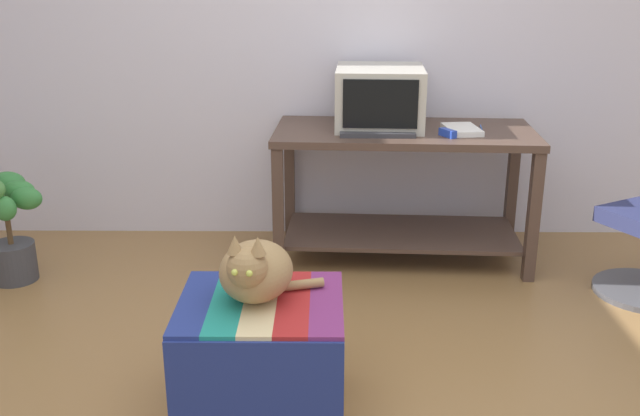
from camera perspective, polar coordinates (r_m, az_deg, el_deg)
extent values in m
cube|color=silver|center=(4.37, -0.20, 14.53)|extent=(8.00, 0.10, 2.60)
cube|color=#4C382D|center=(3.87, -3.32, -0.35)|extent=(0.06, 0.06, 0.71)
cube|color=#4C382D|center=(3.95, 16.50, -0.74)|extent=(0.06, 0.06, 0.71)
cube|color=#4C382D|center=(4.50, 14.93, 1.78)|extent=(0.06, 0.06, 0.71)
cube|color=#4C382D|center=(4.44, -2.42, 2.17)|extent=(0.06, 0.06, 0.71)
cube|color=#4C382D|center=(4.20, 6.39, -1.97)|extent=(1.34, 0.64, 0.02)
cube|color=#4C382D|center=(4.03, 6.69, 5.91)|extent=(1.46, 0.75, 0.04)
cube|color=#BCB7A8|center=(4.10, 4.67, 6.61)|extent=(0.35, 0.37, 0.02)
cube|color=#BCB7A8|center=(4.07, 4.73, 8.74)|extent=(0.51, 0.53, 0.33)
cube|color=black|center=(3.82, 4.79, 8.18)|extent=(0.39, 0.03, 0.26)
cube|color=#333338|center=(3.87, 4.55, 5.92)|extent=(0.40, 0.15, 0.02)
cube|color=white|center=(4.01, 11.14, 6.10)|extent=(0.20, 0.28, 0.03)
cube|color=#7A664C|center=(2.79, -4.60, -11.61)|extent=(0.58, 0.50, 0.43)
cube|color=navy|center=(2.54, -5.16, -13.91)|extent=(0.61, 0.01, 0.35)
cube|color=navy|center=(2.72, -9.86, -7.38)|extent=(0.12, 0.54, 0.02)
cube|color=#1E897A|center=(2.70, -7.31, -7.44)|extent=(0.12, 0.54, 0.02)
cube|color=beige|center=(2.69, -4.72, -7.49)|extent=(0.12, 0.54, 0.02)
cube|color=#AD2323|center=(2.68, -2.11, -7.52)|extent=(0.12, 0.54, 0.02)
cube|color=#7A2D6B|center=(2.68, 0.50, -7.53)|extent=(0.12, 0.54, 0.02)
ellipsoid|color=#9E7A4C|center=(2.66, -5.07, -4.99)|extent=(0.32, 0.35, 0.22)
sphere|color=#9E7A4C|center=(2.53, -5.77, -4.77)|extent=(0.15, 0.15, 0.15)
cylinder|color=#9E7A4C|center=(2.74, -2.25, -6.14)|extent=(0.25, 0.10, 0.04)
cone|color=#9E7A4C|center=(2.51, -6.73, -2.85)|extent=(0.06, 0.06, 0.07)
cone|color=#9E7A4C|center=(2.49, -4.94, -2.97)|extent=(0.06, 0.06, 0.07)
sphere|color=#C6D151|center=(2.48, -6.76, -5.08)|extent=(0.02, 0.02, 0.02)
sphere|color=#C6D151|center=(2.46, -5.60, -5.17)|extent=(0.02, 0.02, 0.02)
cylinder|color=#3D3D42|center=(4.22, -23.04, -3.93)|extent=(0.24, 0.24, 0.21)
cylinder|color=brown|center=(4.15, -23.38, -1.48)|extent=(0.03, 0.03, 0.18)
ellipsoid|color=#38843D|center=(4.06, -22.17, 0.71)|extent=(0.16, 0.09, 0.12)
ellipsoid|color=#38843D|center=(4.12, -22.69, 1.26)|extent=(0.17, 0.11, 0.12)
ellipsoid|color=#38843D|center=(4.24, -23.46, 1.78)|extent=(0.19, 0.15, 0.13)
ellipsoid|color=#38843D|center=(4.02, -23.66, -0.03)|extent=(0.12, 0.09, 0.13)
cube|color=#2342B7|center=(3.89, 10.05, 5.85)|extent=(0.09, 0.11, 0.04)
cylinder|color=#2351B2|center=(4.12, 12.62, 6.20)|extent=(0.03, 0.14, 0.01)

